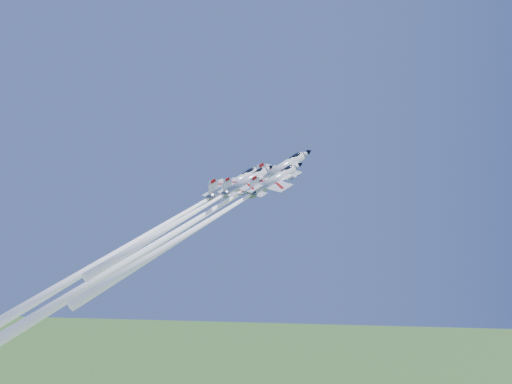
# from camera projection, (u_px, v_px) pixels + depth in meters

# --- Properties ---
(jet_lead) EXTENTS (36.96, 46.93, 55.30)m
(jet_lead) POSITION_uv_depth(u_px,v_px,m) (190.00, 223.00, 113.32)
(jet_lead) COLOR silver
(jet_left) EXTENTS (33.44, 42.23, 48.73)m
(jet_left) POSITION_uv_depth(u_px,v_px,m) (148.00, 234.00, 111.40)
(jet_left) COLOR silver
(jet_right) EXTENTS (27.94, 34.82, 38.12)m
(jet_right) POSITION_uv_depth(u_px,v_px,m) (210.00, 220.00, 109.12)
(jet_right) COLOR silver
(jet_slot) EXTENTS (23.25, 28.65, 29.87)m
(jet_slot) POSITION_uv_depth(u_px,v_px,m) (195.00, 212.00, 110.15)
(jet_slot) COLOR silver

